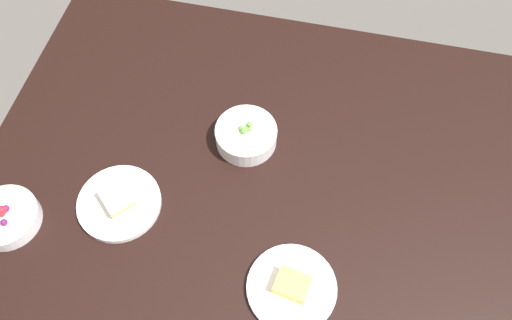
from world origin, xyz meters
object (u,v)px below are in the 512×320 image
object	(u,v)px
bowl_berries	(6,217)
bowl_peas	(246,135)
plate_cheese	(292,287)
plate_sandwich	(119,202)

from	to	relation	value
bowl_berries	bowl_peas	size ratio (longest dim) A/B	0.99
bowl_berries	bowl_peas	bearing A→B (deg)	-145.57
bowl_peas	bowl_berries	bearing A→B (deg)	34.43
plate_cheese	bowl_berries	xyz separation A→B (cm)	(66.48, -1.37, 1.11)
bowl_berries	bowl_peas	distance (cm)	58.69
plate_sandwich	plate_cheese	size ratio (longest dim) A/B	1.00
plate_sandwich	bowl_berries	world-z (taller)	bowl_berries
bowl_berries	bowl_peas	xyz separation A→B (cm)	(-48.41, -33.18, 0.52)
plate_cheese	plate_sandwich	bearing A→B (deg)	-14.20
plate_cheese	bowl_peas	distance (cm)	39.03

